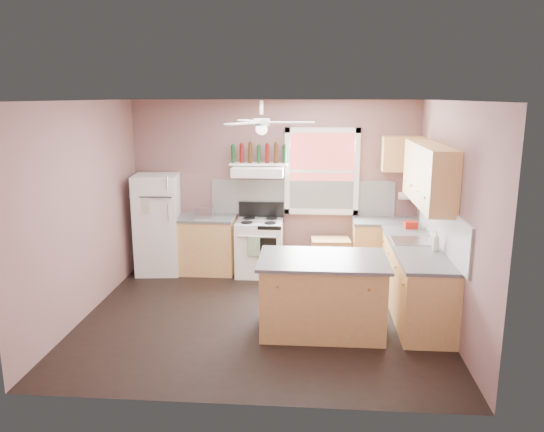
# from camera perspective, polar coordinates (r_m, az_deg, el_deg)

# --- Properties ---
(floor) EXTENTS (4.50, 4.50, 0.00)m
(floor) POSITION_cam_1_polar(r_m,az_deg,el_deg) (6.90, -1.04, -10.72)
(floor) COLOR black
(floor) RESTS_ON ground
(ceiling) EXTENTS (4.50, 4.50, 0.00)m
(ceiling) POSITION_cam_1_polar(r_m,az_deg,el_deg) (6.33, -1.14, 12.32)
(ceiling) COLOR white
(ceiling) RESTS_ON ground
(wall_back) EXTENTS (4.50, 0.05, 2.70)m
(wall_back) POSITION_cam_1_polar(r_m,az_deg,el_deg) (8.46, 0.25, 3.25)
(wall_back) COLOR #7B5755
(wall_back) RESTS_ON ground
(wall_right) EXTENTS (0.05, 4.00, 2.70)m
(wall_right) POSITION_cam_1_polar(r_m,az_deg,el_deg) (6.66, 18.79, -0.06)
(wall_right) COLOR #7B5755
(wall_right) RESTS_ON ground
(wall_left) EXTENTS (0.05, 4.00, 2.70)m
(wall_left) POSITION_cam_1_polar(r_m,az_deg,el_deg) (7.07, -19.76, 0.59)
(wall_left) COLOR #7B5755
(wall_left) RESTS_ON ground
(backsplash_back) EXTENTS (2.90, 0.03, 0.55)m
(backsplash_back) POSITION_cam_1_polar(r_m,az_deg,el_deg) (8.43, 3.28, 1.98)
(backsplash_back) COLOR white
(backsplash_back) RESTS_ON wall_back
(backsplash_right) EXTENTS (0.03, 2.60, 0.55)m
(backsplash_right) POSITION_cam_1_polar(r_m,az_deg,el_deg) (6.97, 17.78, -0.91)
(backsplash_right) COLOR white
(backsplash_right) RESTS_ON wall_right
(window_view) EXTENTS (1.00, 0.02, 1.20)m
(window_view) POSITION_cam_1_polar(r_m,az_deg,el_deg) (8.36, 5.38, 4.81)
(window_view) COLOR maroon
(window_view) RESTS_ON wall_back
(window_frame) EXTENTS (1.16, 0.07, 1.36)m
(window_frame) POSITION_cam_1_polar(r_m,az_deg,el_deg) (8.33, 5.38, 4.78)
(window_frame) COLOR white
(window_frame) RESTS_ON wall_back
(refrigerator) EXTENTS (0.73, 0.72, 1.57)m
(refrigerator) POSITION_cam_1_polar(r_m,az_deg,el_deg) (8.52, -12.19, -0.86)
(refrigerator) COLOR white
(refrigerator) RESTS_ON floor
(base_cabinet_left) EXTENTS (0.90, 0.60, 0.86)m
(base_cabinet_left) POSITION_cam_1_polar(r_m,az_deg,el_deg) (8.50, -7.08, -3.18)
(base_cabinet_left) COLOR tan
(base_cabinet_left) RESTS_ON floor
(counter_left) EXTENTS (0.92, 0.62, 0.04)m
(counter_left) POSITION_cam_1_polar(r_m,az_deg,el_deg) (8.38, -7.17, -0.22)
(counter_left) COLOR #515153
(counter_left) RESTS_ON base_cabinet_left
(toaster) EXTENTS (0.30, 0.19, 0.18)m
(toaster) POSITION_cam_1_polar(r_m,az_deg,el_deg) (8.27, -7.33, 0.37)
(toaster) COLOR silver
(toaster) RESTS_ON counter_left
(stove) EXTENTS (0.72, 0.65, 0.86)m
(stove) POSITION_cam_1_polar(r_m,az_deg,el_deg) (8.32, -1.34, -3.42)
(stove) COLOR white
(stove) RESTS_ON floor
(range_hood) EXTENTS (0.78, 0.50, 0.14)m
(range_hood) POSITION_cam_1_polar(r_m,az_deg,el_deg) (8.17, -1.51, 4.82)
(range_hood) COLOR white
(range_hood) RESTS_ON wall_back
(bottle_shelf) EXTENTS (0.90, 0.26, 0.03)m
(bottle_shelf) POSITION_cam_1_polar(r_m,az_deg,el_deg) (8.28, -1.43, 5.62)
(bottle_shelf) COLOR white
(bottle_shelf) RESTS_ON range_hood
(cart) EXTENTS (0.61, 0.43, 0.59)m
(cart) POSITION_cam_1_polar(r_m,az_deg,el_deg) (8.30, 6.28, -4.51)
(cart) COLOR tan
(cart) RESTS_ON floor
(base_cabinet_corner) EXTENTS (1.00, 0.60, 0.86)m
(base_cabinet_corner) POSITION_cam_1_polar(r_m,az_deg,el_deg) (8.40, 12.08, -3.55)
(base_cabinet_corner) COLOR tan
(base_cabinet_corner) RESTS_ON floor
(base_cabinet_right) EXTENTS (0.60, 2.20, 0.86)m
(base_cabinet_right) POSITION_cam_1_polar(r_m,az_deg,el_deg) (7.12, 15.12, -6.71)
(base_cabinet_right) COLOR tan
(base_cabinet_right) RESTS_ON floor
(counter_corner) EXTENTS (1.02, 0.62, 0.04)m
(counter_corner) POSITION_cam_1_polar(r_m,az_deg,el_deg) (8.29, 12.23, -0.56)
(counter_corner) COLOR #515153
(counter_corner) RESTS_ON base_cabinet_corner
(counter_right) EXTENTS (0.62, 2.22, 0.04)m
(counter_right) POSITION_cam_1_polar(r_m,az_deg,el_deg) (6.98, 15.25, -3.23)
(counter_right) COLOR #515153
(counter_right) RESTS_ON base_cabinet_right
(sink) EXTENTS (0.55, 0.45, 0.03)m
(sink) POSITION_cam_1_polar(r_m,az_deg,el_deg) (7.17, 14.97, -2.67)
(sink) COLOR silver
(sink) RESTS_ON counter_right
(faucet) EXTENTS (0.03, 0.03, 0.14)m
(faucet) POSITION_cam_1_polar(r_m,az_deg,el_deg) (7.18, 16.26, -2.11)
(faucet) COLOR silver
(faucet) RESTS_ON sink
(upper_cabinet_right) EXTENTS (0.33, 1.80, 0.76)m
(upper_cabinet_right) POSITION_cam_1_polar(r_m,az_deg,el_deg) (7.02, 16.51, 4.30)
(upper_cabinet_right) COLOR tan
(upper_cabinet_right) RESTS_ON wall_right
(upper_cabinet_corner) EXTENTS (0.60, 0.33, 0.52)m
(upper_cabinet_corner) POSITION_cam_1_polar(r_m,az_deg,el_deg) (8.28, 13.82, 6.51)
(upper_cabinet_corner) COLOR tan
(upper_cabinet_corner) RESTS_ON wall_back
(paper_towel) EXTENTS (0.26, 0.12, 0.12)m
(paper_towel) POSITION_cam_1_polar(r_m,az_deg,el_deg) (8.42, 14.36, 2.11)
(paper_towel) COLOR white
(paper_towel) RESTS_ON wall_back
(island) EXTENTS (1.43, 0.91, 0.86)m
(island) POSITION_cam_1_polar(r_m,az_deg,el_deg) (6.40, 5.42, -8.55)
(island) COLOR tan
(island) RESTS_ON floor
(island_top) EXTENTS (1.51, 0.99, 0.04)m
(island_top) POSITION_cam_1_polar(r_m,az_deg,el_deg) (6.25, 5.51, -4.71)
(island_top) COLOR #515153
(island_top) RESTS_ON island
(ceiling_fan_hub) EXTENTS (0.20, 0.20, 0.08)m
(ceiling_fan_hub) POSITION_cam_1_polar(r_m,az_deg,el_deg) (6.34, -1.13, 10.05)
(ceiling_fan_hub) COLOR white
(ceiling_fan_hub) RESTS_ON ceiling
(soap_bottle) EXTENTS (0.11, 0.11, 0.24)m
(soap_bottle) POSITION_cam_1_polar(r_m,az_deg,el_deg) (6.78, 17.24, -2.59)
(soap_bottle) COLOR silver
(soap_bottle) RESTS_ON counter_right
(red_caddy) EXTENTS (0.19, 0.14, 0.10)m
(red_caddy) POSITION_cam_1_polar(r_m,az_deg,el_deg) (7.84, 14.69, -0.93)
(red_caddy) COLOR #AB190E
(red_caddy) RESTS_ON counter_right
(wine_bottles) EXTENTS (0.86, 0.06, 0.31)m
(wine_bottles) POSITION_cam_1_polar(r_m,az_deg,el_deg) (8.26, -1.42, 6.71)
(wine_bottles) COLOR #143819
(wine_bottles) RESTS_ON bottle_shelf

